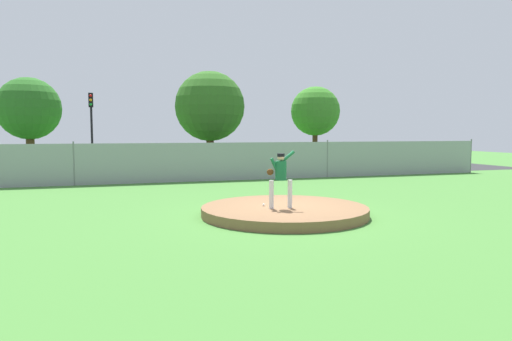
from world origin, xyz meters
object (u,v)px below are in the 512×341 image
object	(u,v)px
parked_car_charcoal	(343,158)
pitcher_youth	(280,174)
parked_car_burgundy	(154,160)
traffic_light_near	(91,118)
parked_car_slate	(207,160)
traffic_cone_orange	(252,172)
baseball	(264,205)
parked_car_silver	(7,163)

from	to	relation	value
parked_car_charcoal	pitcher_youth	bearing A→B (deg)	-124.14
parked_car_burgundy	traffic_light_near	world-z (taller)	traffic_light_near
parked_car_charcoal	parked_car_slate	bearing A→B (deg)	-179.61
traffic_cone_orange	baseball	bearing A→B (deg)	-105.58
parked_car_slate	traffic_light_near	size ratio (longest dim) A/B	0.97
traffic_light_near	traffic_cone_orange	bearing A→B (deg)	-40.32
baseball	traffic_light_near	xyz separation A→B (m)	(-5.28, 18.45, 3.02)
baseball	parked_car_silver	world-z (taller)	parked_car_silver
parked_car_slate	traffic_light_near	world-z (taller)	traffic_light_near
baseball	parked_car_charcoal	size ratio (longest dim) A/B	0.02
parked_car_charcoal	traffic_light_near	distance (m)	16.31
pitcher_youth	parked_car_charcoal	size ratio (longest dim) A/B	0.35
parked_car_slate	parked_car_burgundy	world-z (taller)	parked_car_burgundy
parked_car_burgundy	traffic_cone_orange	xyz separation A→B (m)	(5.00, -2.80, -0.56)
parked_car_silver	traffic_cone_orange	xyz separation A→B (m)	(12.55, -3.11, -0.54)
parked_car_charcoal	traffic_light_near	world-z (taller)	traffic_light_near
baseball	parked_car_burgundy	size ratio (longest dim) A/B	0.02
parked_car_charcoal	traffic_light_near	xyz separation A→B (m)	(-15.50, 4.36, 2.56)
pitcher_youth	parked_car_silver	world-z (taller)	pitcher_youth
pitcher_youth	baseball	distance (m)	1.10
pitcher_youth	parked_car_silver	xyz separation A→B (m)	(-9.72, 14.91, -0.44)
parked_car_charcoal	traffic_light_near	size ratio (longest dim) A/B	0.97
pitcher_youth	parked_car_charcoal	bearing A→B (deg)	55.86
parked_car_silver	parked_car_charcoal	xyz separation A→B (m)	(19.61, -0.32, -0.02)
parked_car_slate	traffic_light_near	bearing A→B (deg)	145.65
pitcher_youth	parked_car_slate	size ratio (longest dim) A/B	0.35
pitcher_youth	baseball	size ratio (longest dim) A/B	22.11
parked_car_burgundy	parked_car_slate	bearing A→B (deg)	-1.31
traffic_cone_orange	traffic_light_near	distance (m)	11.48
baseball	parked_car_silver	distance (m)	17.21
parked_car_slate	traffic_cone_orange	bearing A→B (deg)	-54.36
parked_car_charcoal	traffic_cone_orange	size ratio (longest dim) A/B	8.58
parked_car_charcoal	parked_car_slate	xyz separation A→B (m)	(-9.03, -0.06, 0.02)
parked_car_silver	traffic_light_near	bearing A→B (deg)	44.54
parked_car_silver	traffic_cone_orange	bearing A→B (deg)	-13.93
parked_car_silver	parked_car_slate	distance (m)	10.59
parked_car_silver	parked_car_burgundy	size ratio (longest dim) A/B	1.06
traffic_light_near	parked_car_charcoal	bearing A→B (deg)	-15.72
traffic_cone_orange	traffic_light_near	world-z (taller)	traffic_light_near
parked_car_burgundy	traffic_light_near	distance (m)	6.10
parked_car_charcoal	traffic_cone_orange	distance (m)	7.62
parked_car_charcoal	parked_car_burgundy	world-z (taller)	parked_car_burgundy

